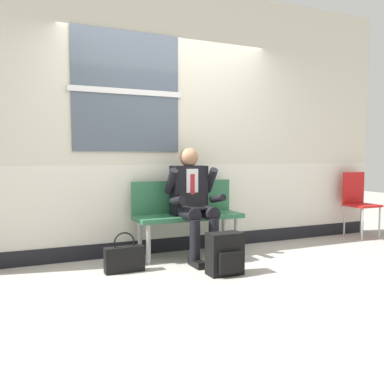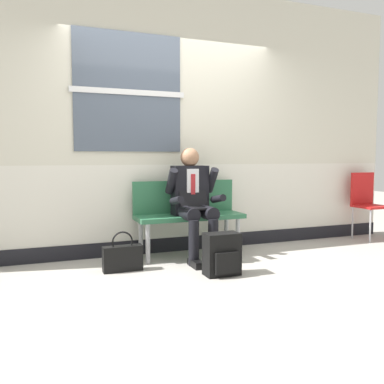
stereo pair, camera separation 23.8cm
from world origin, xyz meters
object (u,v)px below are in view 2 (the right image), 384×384
handbag (123,257)px  folding_chair (367,199)px  bench_with_person (188,211)px  backpack (222,255)px  person_seated (194,200)px

handbag → folding_chair: folding_chair is taller
bench_with_person → backpack: (0.01, -0.89, -0.31)m
backpack → handbag: bearing=150.4°
bench_with_person → handbag: bearing=-154.2°
folding_chair → backpack: bearing=-161.4°
bench_with_person → person_seated: person_seated is taller
person_seated → folding_chair: person_seated is taller
handbag → folding_chair: (3.47, 0.39, 0.41)m
person_seated → backpack: person_seated is taller
person_seated → handbag: person_seated is taller
person_seated → handbag: bearing=-165.8°
handbag → person_seated: bearing=14.2°
backpack → person_seated: bearing=91.1°
bench_with_person → person_seated: size_ratio=1.00×
backpack → handbag: backpack is taller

